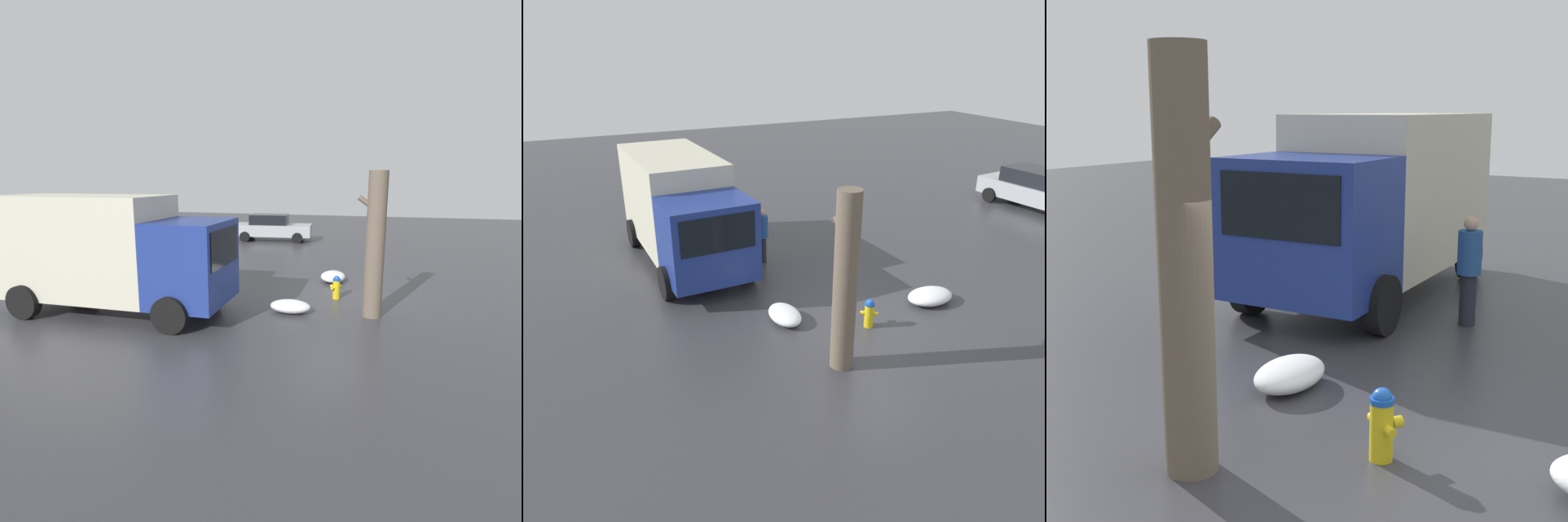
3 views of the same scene
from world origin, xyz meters
TOP-DOWN VIEW (x-y plane):
  - ground_plane at (0.00, 0.00)m, footprint 60.00×60.00m
  - fire_hydrant at (0.00, -0.00)m, footprint 0.37×0.40m
  - tree_trunk at (-1.06, 1.41)m, footprint 0.74×0.49m
  - delivery_truck at (5.83, 2.86)m, footprint 6.36×2.68m
  - pedestrian at (4.66, 0.74)m, footprint 0.37×0.37m
  - parked_car at (4.91, -11.40)m, footprint 4.68×2.31m
  - snow_pile_by_hydrant at (1.08, 1.70)m, footprint 1.11×0.71m
  - snow_pile_curbside at (0.31, -2.12)m, footprint 0.85×1.26m

SIDE VIEW (x-z plane):
  - ground_plane at x=0.00m, z-range 0.00..0.00m
  - snow_pile_by_hydrant at x=1.08m, z-range 0.00..0.35m
  - snow_pile_curbside at x=0.31m, z-range 0.00..0.37m
  - fire_hydrant at x=0.00m, z-range 0.01..0.73m
  - parked_car at x=4.91m, z-range 0.01..1.57m
  - pedestrian at x=4.66m, z-range 0.08..1.76m
  - delivery_truck at x=5.83m, z-range 0.12..3.29m
  - tree_trunk at x=-1.06m, z-range 0.01..3.82m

